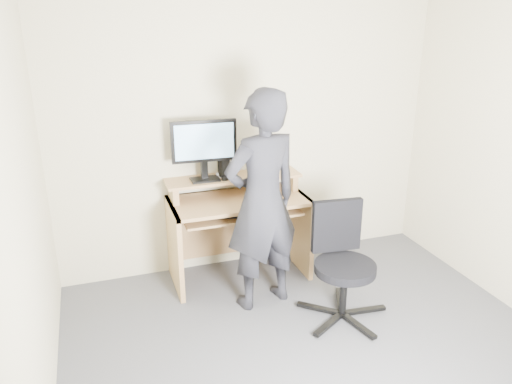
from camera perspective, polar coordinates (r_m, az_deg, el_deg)
ground at (r=3.61m, az=8.56°, el=-19.68°), size 3.50×3.50×0.00m
back_wall at (r=4.51m, az=-0.74°, el=6.73°), size 3.50×0.02×2.50m
desk at (r=4.48m, az=-2.26°, el=-2.87°), size 1.20×0.60×0.91m
monitor at (r=4.23m, az=-5.96°, el=5.37°), size 0.56×0.16×0.53m
external_drive at (r=4.38m, az=-3.71°, el=3.02°), size 0.08×0.14×0.20m
travel_mug at (r=4.46m, az=-0.10°, el=3.18°), size 0.08×0.08×0.17m
smartphone at (r=4.48m, az=1.14°, el=2.18°), size 0.08×0.13×0.01m
charger at (r=4.30m, az=-3.62°, el=1.55°), size 0.05×0.04×0.03m
headphones at (r=4.43m, az=-3.57°, el=1.98°), size 0.17×0.17×0.06m
keyboard at (r=4.26m, az=-2.94°, el=-2.42°), size 0.49×0.29×0.03m
mouse at (r=4.31m, az=1.67°, el=-0.61°), size 0.11×0.08×0.04m
office_chair at (r=3.94m, az=9.78°, el=-7.47°), size 0.70×0.71×0.90m
person at (r=3.88m, az=0.70°, el=-1.15°), size 0.73×0.56×1.78m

